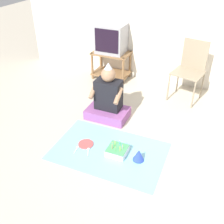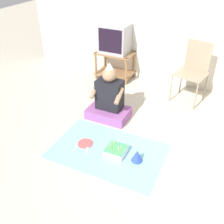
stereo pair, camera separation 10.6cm
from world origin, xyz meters
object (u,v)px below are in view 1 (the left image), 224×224
Objects in this scene: folding_chair at (191,66)px; party_hat_blue at (139,155)px; tv at (111,39)px; birthday_cake at (117,151)px; paper_plate at (86,144)px; person_seated at (108,100)px.

folding_chair is 1.85m from party_hat_blue.
folding_chair is (1.45, -0.20, -0.21)m from tv.
party_hat_blue is (1.20, -1.97, -0.67)m from tv.
birthday_cake reaches higher than party_hat_blue.
birthday_cake is 1.57× the size of party_hat_blue.
birthday_cake is (-0.52, -1.77, -0.50)m from folding_chair.
paper_plate is at bearing -118.55° from folding_chair.
tv is 2.16m from paper_plate.
tv is at bearing 115.10° from birthday_cake.
tv is 0.53× the size of folding_chair.
birthday_cake is at bearing -0.16° from paper_plate.
party_hat_blue is (0.27, -0.00, 0.03)m from birthday_cake.
party_hat_blue reaches higher than paper_plate.
person_seated is (0.48, -1.25, -0.48)m from tv.
birthday_cake is at bearing -64.90° from tv.
tv is at bearing 121.25° from party_hat_blue.
tv is 2.57× the size of paper_plate.
folding_chair is 1.91m from birthday_cake.
person_seated is at bearing 90.05° from paper_plate.
birthday_cake is 1.22× the size of paper_plate.
birthday_cake is at bearing 179.18° from party_hat_blue.
paper_plate is at bearing 179.84° from birthday_cake.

